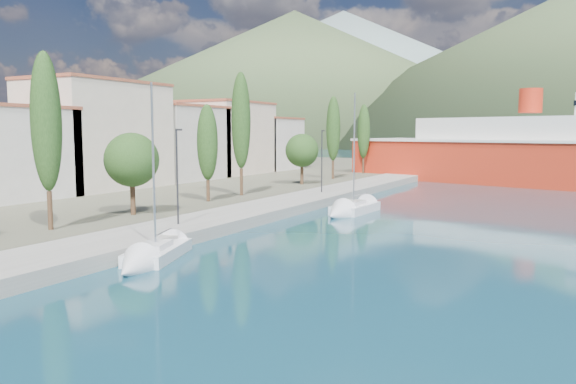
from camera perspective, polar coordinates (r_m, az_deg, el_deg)
The scene contains 8 objects.
ground at distance 132.82m, azimuth 22.19°, elevation 2.77°, with size 1400.00×1400.00×0.00m, color #143F51.
quay at distance 44.74m, azimuth -2.90°, elevation -1.94°, with size 5.00×88.00×0.80m, color gray.
land_strip at distance 77.75m, azimuth -23.52°, elevation 0.94°, with size 70.00×148.00×0.70m, color #565644.
town_buildings at distance 67.03m, azimuth -15.08°, elevation 4.96°, with size 9.20×69.20×11.30m.
tree_row at distance 52.14m, azimuth -5.39°, elevation 5.33°, with size 3.88×65.69×11.54m.
lamp_posts at distance 35.40m, azimuth -12.21°, elevation 1.81°, with size 0.15×47.22×6.06m.
sailboat_near at distance 29.09m, azimuth -14.30°, elevation -6.73°, with size 4.28×7.23×9.97m.
sailboat_mid at distance 45.39m, azimuth 5.91°, elevation -1.97°, with size 2.71×7.41×10.73m.
Camera 1 is at (13.90, -11.92, 6.63)m, focal length 35.00 mm.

